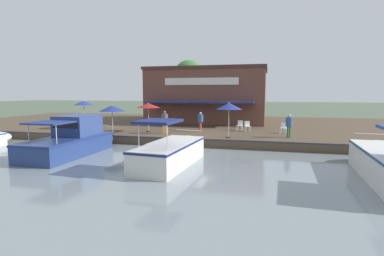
# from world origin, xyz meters

# --- Properties ---
(ground_plane) EXTENTS (220.00, 220.00, 0.00)m
(ground_plane) POSITION_xyz_m (0.00, 0.00, 0.00)
(ground_plane) COLOR #4C5B47
(quay_deck) EXTENTS (22.00, 56.00, 0.60)m
(quay_deck) POSITION_xyz_m (-11.00, 0.00, 0.30)
(quay_deck) COLOR #4C3D2D
(quay_deck) RESTS_ON ground
(quay_edge_fender) EXTENTS (0.20, 50.40, 0.10)m
(quay_edge_fender) POSITION_xyz_m (-0.10, 0.00, 0.65)
(quay_edge_fender) COLOR #2D2D33
(quay_edge_fender) RESTS_ON quay_deck
(waterfront_restaurant) EXTENTS (10.85, 12.61, 5.88)m
(waterfront_restaurant) POSITION_xyz_m (-13.92, -1.21, 3.54)
(waterfront_restaurant) COLOR brown
(waterfront_restaurant) RESTS_ON quay_deck
(patio_umbrella_near_quay_edge) EXTENTS (1.86, 1.86, 2.54)m
(patio_umbrella_near_quay_edge) POSITION_xyz_m (-1.61, 2.58, 2.86)
(patio_umbrella_near_quay_edge) COLOR #B7B7B7
(patio_umbrella_near_quay_edge) RESTS_ON quay_deck
(patio_umbrella_back_row) EXTENTS (2.01, 2.01, 2.27)m
(patio_umbrella_back_row) POSITION_xyz_m (-1.50, -6.54, 2.60)
(patio_umbrella_back_row) COLOR #B7B7B7
(patio_umbrella_back_row) RESTS_ON quay_deck
(patio_umbrella_mid_patio_left) EXTENTS (1.74, 1.74, 2.54)m
(patio_umbrella_mid_patio_left) POSITION_xyz_m (-3.97, -10.69, 2.90)
(patio_umbrella_mid_patio_left) COLOR #B7B7B7
(patio_umbrella_mid_patio_left) RESTS_ON quay_deck
(patio_umbrella_far_corner) EXTENTS (1.94, 1.94, 2.38)m
(patio_umbrella_far_corner) POSITION_xyz_m (-3.39, -4.29, 2.75)
(patio_umbrella_far_corner) COLOR #B7B7B7
(patio_umbrella_far_corner) RESTS_ON quay_deck
(cafe_chair_facing_river) EXTENTS (0.55, 0.55, 0.85)m
(cafe_chair_facing_river) POSITION_xyz_m (-5.08, 6.51, 1.08)
(cafe_chair_facing_river) COLOR white
(cafe_chair_facing_river) RESTS_ON quay_deck
(cafe_chair_mid_patio) EXTENTS (0.52, 0.52, 0.85)m
(cafe_chair_mid_patio) POSITION_xyz_m (-6.00, 2.98, 1.08)
(cafe_chair_mid_patio) COLOR white
(cafe_chair_mid_patio) RESTS_ON quay_deck
(cafe_chair_beside_entrance) EXTENTS (0.56, 0.56, 0.85)m
(cafe_chair_beside_entrance) POSITION_xyz_m (-5.57, 3.66, 1.08)
(cafe_chair_beside_entrance) COLOR white
(cafe_chair_beside_entrance) RESTS_ON quay_deck
(cafe_chair_back_row_seat) EXTENTS (0.53, 0.53, 0.85)m
(cafe_chair_back_row_seat) POSITION_xyz_m (-2.64, -10.32, 1.08)
(cafe_chair_back_row_seat) COLOR white
(cafe_chair_back_row_seat) RESTS_ON quay_deck
(person_mid_patio) EXTENTS (0.45, 0.45, 1.60)m
(person_mid_patio) POSITION_xyz_m (-4.77, -0.18, 1.59)
(person_mid_patio) COLOR #B23338
(person_mid_patio) RESTS_ON quay_deck
(person_near_entrance) EXTENTS (0.51, 0.51, 1.80)m
(person_near_entrance) POSITION_xyz_m (-2.64, -2.62, 1.74)
(person_near_entrance) COLOR orange
(person_near_entrance) RESTS_ON quay_deck
(person_at_quay_edge) EXTENTS (0.48, 0.48, 1.68)m
(person_at_quay_edge) POSITION_xyz_m (-2.80, 6.77, 1.66)
(person_at_quay_edge) COLOR #337547
(person_at_quay_edge) RESTS_ON quay_deck
(motorboat_nearest_quay) EXTENTS (7.23, 2.52, 2.33)m
(motorboat_nearest_quay) POSITION_xyz_m (3.58, -6.30, 0.91)
(motorboat_nearest_quay) COLOR navy
(motorboat_nearest_quay) RESTS_ON river_water
(motorboat_distant_upstream) EXTENTS (6.60, 2.49, 2.47)m
(motorboat_distant_upstream) POSITION_xyz_m (4.68, 0.47, 0.75)
(motorboat_distant_upstream) COLOR silver
(motorboat_distant_upstream) RESTS_ON river_water
(tree_downstream_bank) EXTENTS (4.08, 3.88, 7.34)m
(tree_downstream_bank) POSITION_xyz_m (-17.66, -4.80, 5.88)
(tree_downstream_bank) COLOR brown
(tree_downstream_bank) RESTS_ON quay_deck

